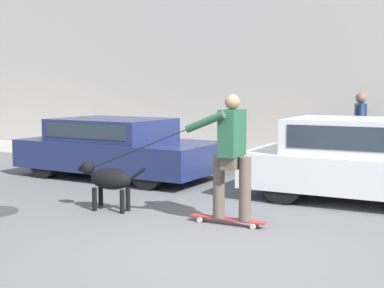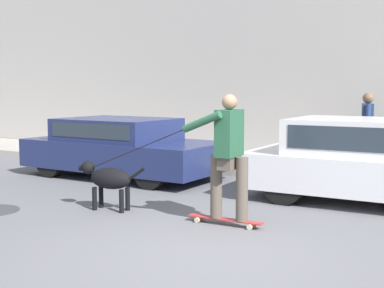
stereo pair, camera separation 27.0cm
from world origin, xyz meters
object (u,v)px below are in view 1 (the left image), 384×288
Objects in this scene: parked_car_0 at (117,148)px; pedestrian_with_bag at (360,126)px; skateboarder at (231,152)px; dog at (108,179)px; parked_car_1 at (371,161)px.

parked_car_0 is 2.61× the size of pedestrian_with_bag.
skateboarder is 1.77× the size of pedestrian_with_bag.
dog is 0.71× the size of pedestrian_with_bag.
parked_car_1 is at bearing -149.54° from dog.
skateboarder reaches higher than dog.
parked_car_0 is 1.02× the size of parked_car_1.
parked_car_0 is 4.27m from skateboarder.
skateboarder is at bearing 175.75° from dog.
parked_car_0 is at bearing -62.91° from dog.
parked_car_0 is 2.95m from dog.
dog is at bearing -143.66° from parked_car_1.
parked_car_1 is 1.45× the size of skateboarder.
parked_car_0 is at bearing 179.24° from parked_car_1.
pedestrian_with_bag reaches higher than dog.
parked_car_1 is 2.91m from pedestrian_with_bag.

